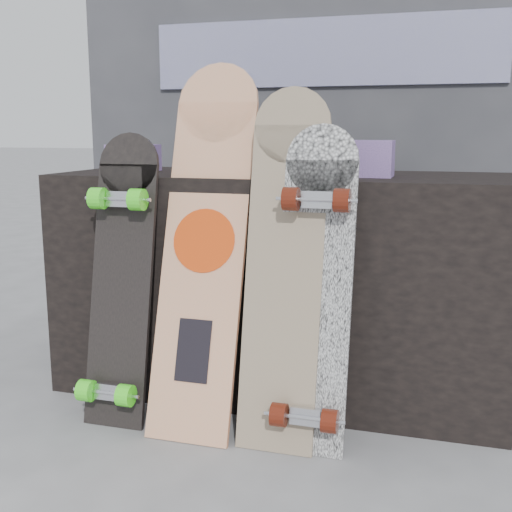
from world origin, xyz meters
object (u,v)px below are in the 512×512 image
(vendor_table, at_px, (281,283))
(longboard_geisha, at_px, (205,236))
(longboard_celtic, at_px, (285,256))
(skateboard_dark, at_px, (120,276))
(longboard_cascadia, at_px, (315,286))

(vendor_table, bearing_deg, longboard_geisha, -116.81)
(longboard_celtic, bearing_deg, longboard_geisha, 169.35)
(longboard_geisha, xyz_separation_m, longboard_celtic, (0.28, -0.05, -0.04))
(longboard_geisha, bearing_deg, skateboard_dark, -164.87)
(longboard_cascadia, height_order, skateboard_dark, longboard_cascadia)
(skateboard_dark, bearing_deg, longboard_geisha, 15.13)
(vendor_table, xyz_separation_m, longboard_cascadia, (0.21, -0.41, 0.10))
(longboard_celtic, xyz_separation_m, skateboard_dark, (-0.55, -0.02, -0.09))
(longboard_geisha, relative_size, skateboard_dark, 1.24)
(longboard_cascadia, xyz_separation_m, skateboard_dark, (-0.65, 0.01, -0.01))
(vendor_table, bearing_deg, longboard_cascadia, -63.58)
(vendor_table, relative_size, longboard_geisha, 1.36)
(vendor_table, bearing_deg, longboard_celtic, -74.41)
(longboard_geisha, relative_size, longboard_celtic, 1.08)
(vendor_table, relative_size, skateboard_dark, 1.69)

